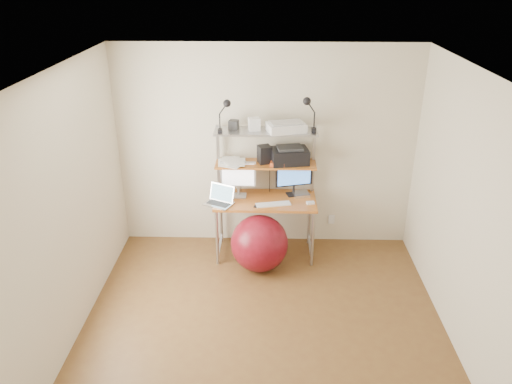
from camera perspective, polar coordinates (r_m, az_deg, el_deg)
room at (r=4.40m, az=0.93°, el=-2.96°), size 3.60×3.60×3.60m
computer_desk at (r=5.88m, az=1.09°, el=1.31°), size 1.20×0.60×1.57m
wall_outlet at (r=6.47m, az=8.62°, el=-3.12°), size 0.08×0.01×0.12m
monitor_silver at (r=5.91m, az=-2.05°, el=1.78°), size 0.42×0.15×0.47m
monitor_black at (r=5.97m, az=4.38°, el=1.73°), size 0.45×0.17×0.45m
laptop at (r=5.81m, az=-4.10°, el=-0.87°), size 0.39×0.36×0.28m
keyboard at (r=5.79m, az=1.97°, el=-1.41°), size 0.42×0.20×0.01m
mouse at (r=5.83m, az=6.25°, el=-1.24°), size 0.10×0.08×0.03m
mac_mini at (r=6.04m, az=5.17°, el=-0.21°), size 0.22×0.22×0.03m
phone at (r=5.76m, az=0.18°, el=-1.53°), size 0.09×0.13×0.01m
printer at (r=5.85m, az=3.85°, el=4.20°), size 0.47×0.36×0.20m
nas_cube at (r=5.84m, az=0.97°, el=4.32°), size 0.18×0.18×0.21m
red_box at (r=5.79m, az=2.48°, el=3.23°), size 0.18×0.13×0.05m
scanner at (r=5.70m, az=3.45°, el=7.45°), size 0.48×0.38×0.11m
box_white at (r=5.71m, az=-0.21°, el=7.76°), size 0.15×0.13×0.15m
box_grey at (r=5.77m, az=-2.57°, el=7.69°), size 0.12×0.12×0.10m
clip_lamp_left at (r=5.57m, az=-3.51°, el=9.47°), size 0.15×0.09×0.39m
clip_lamp_right at (r=5.61m, az=6.01°, el=9.65°), size 0.16×0.09×0.41m
exercise_ball at (r=5.81m, az=0.39°, el=-5.89°), size 0.67×0.67×0.67m
paper_stack at (r=5.88m, az=-2.79°, el=3.46°), size 0.35×0.40×0.02m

